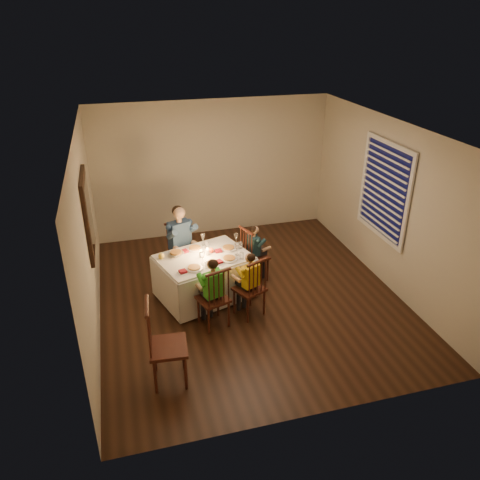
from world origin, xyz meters
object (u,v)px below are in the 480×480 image
object	(u,v)px
chair_extra	(171,379)
child_yellow	(249,313)
chair_adult	(183,276)
chair_near_left	(214,324)
adult	(183,276)
serving_bowl	(176,254)
child_teal	(254,279)
dining_table	(204,268)
child_green	(214,324)
chair_near_right	(249,313)
chair_end	(254,279)

from	to	relation	value
chair_extra	child_yellow	world-z (taller)	chair_extra
chair_adult	chair_near_left	xyz separation A→B (m)	(0.21, -1.46, 0.00)
chair_extra	adult	size ratio (longest dim) A/B	0.89
chair_adult	chair_extra	world-z (taller)	chair_extra
chair_adult	chair_extra	size ratio (longest dim) A/B	0.86
chair_extra	serving_bowl	xyz separation A→B (m)	(0.37, 1.84, 0.73)
child_teal	dining_table	bearing A→B (deg)	89.35
child_teal	chair_adult	bearing A→B (deg)	50.91
chair_extra	child_green	xyz separation A→B (m)	(0.74, 0.95, 0.00)
chair_adult	chair_near_right	world-z (taller)	same
child_green	child_teal	size ratio (longest dim) A/B	1.09
chair_near_right	adult	xyz separation A→B (m)	(-0.77, 1.34, 0.00)
chair_adult	chair_end	distance (m)	1.20
chair_extra	serving_bowl	size ratio (longest dim) A/B	5.08
chair_extra	chair_near_right	bearing A→B (deg)	-45.65
child_green	serving_bowl	distance (m)	1.21
chair_near_left	child_yellow	xyz separation A→B (m)	(0.56, 0.12, 0.00)
chair_near_right	child_yellow	bearing A→B (deg)	-25.32
child_yellow	serving_bowl	distance (m)	1.41
dining_table	child_green	size ratio (longest dim) A/B	1.49
chair_near_left	child_green	xyz separation A→B (m)	(0.00, 0.00, 0.00)
adult	child_teal	distance (m)	1.20
adult	chair_extra	bearing A→B (deg)	-124.13
child_green	serving_bowl	world-z (taller)	serving_bowl
chair_end	child_teal	world-z (taller)	child_teal
child_yellow	serving_bowl	xyz separation A→B (m)	(-0.92, 0.77, 0.73)
child_green	adult	bearing A→B (deg)	-98.86
chair_end	adult	size ratio (longest dim) A/B	0.76
chair_adult	chair_near_right	distance (m)	1.54
chair_extra	child_teal	distance (m)	2.59
serving_bowl	chair_near_left	bearing A→B (deg)	-67.49
child_teal	chair_near_left	bearing A→B (deg)	119.91
chair_adult	chair_near_left	distance (m)	1.47
dining_table	chair_extra	world-z (taller)	dining_table
adult	chair_near_left	bearing A→B (deg)	-103.51
child_yellow	child_teal	distance (m)	0.99
child_green	child_yellow	bearing A→B (deg)	174.93
child_teal	chair_near_right	bearing A→B (deg)	139.93
chair_end	child_green	bearing A→B (deg)	119.91
dining_table	chair_near_left	bearing A→B (deg)	-109.77
chair_adult	child_yellow	world-z (taller)	child_yellow
chair_near_left	dining_table	bearing A→B (deg)	-109.28
dining_table	serving_bowl	size ratio (longest dim) A/B	7.21
chair_end	child_yellow	bearing A→B (deg)	139.93
chair_near_right	chair_adult	bearing A→B (deg)	-85.56
chair_extra	child_teal	size ratio (longest dim) A/B	1.15
adult	serving_bowl	size ratio (longest dim) A/B	5.71
dining_table	chair_extra	xyz separation A→B (m)	(-0.77, -1.70, -0.50)
chair_extra	serving_bowl	distance (m)	2.01
chair_extra	dining_table	bearing A→B (deg)	-19.46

